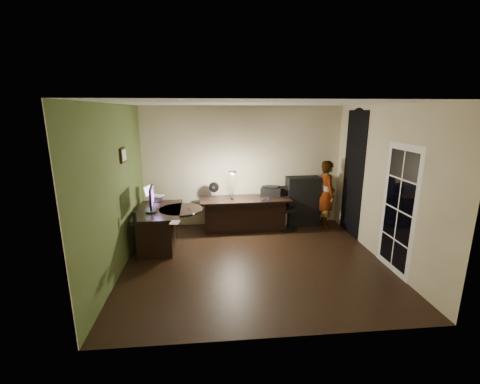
{
  "coord_description": "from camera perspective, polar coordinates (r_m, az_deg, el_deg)",
  "views": [
    {
      "loc": [
        -0.75,
        -5.17,
        2.59
      ],
      "look_at": [
        -0.15,
        1.05,
        1.0
      ],
      "focal_mm": 24.0,
      "sensor_mm": 36.0,
      "label": 1
    }
  ],
  "objects": [
    {
      "name": "headphones",
      "position": [
        6.81,
        4.51,
        -1.33
      ],
      "size": [
        0.18,
        0.09,
        0.08
      ],
      "primitive_type": "cube",
      "rotation": [
        0.0,
        0.0,
        -0.1
      ],
      "color": "navy",
      "rests_on": "desk_right"
    },
    {
      "name": "person",
      "position": [
        7.48,
        15.15,
        -0.38
      ],
      "size": [
        0.37,
        0.55,
        1.53
      ],
      "primitive_type": "imported",
      "rotation": [
        0.0,
        0.0,
        1.56
      ],
      "color": "#D8A88C",
      "rests_on": "floor"
    },
    {
      "name": "desk_lamp",
      "position": [
        6.81,
        -1.45,
        1.52
      ],
      "size": [
        0.2,
        0.34,
        0.73
      ],
      "primitive_type": "cube",
      "rotation": [
        0.0,
        0.0,
        0.07
      ],
      "color": "black",
      "rests_on": "desk_right"
    },
    {
      "name": "wall_front",
      "position": [
        3.48,
        7.37,
        -6.69
      ],
      "size": [
        4.5,
        0.01,
        2.7
      ],
      "primitive_type": "cube",
      "color": "beige",
      "rests_on": "floor"
    },
    {
      "name": "wall_right",
      "position": [
        6.11,
        24.12,
        1.3
      ],
      "size": [
        0.01,
        4.0,
        2.7
      ],
      "primitive_type": "cube",
      "color": "beige",
      "rests_on": "floor"
    },
    {
      "name": "monitor",
      "position": [
        6.08,
        -15.59,
        -1.86
      ],
      "size": [
        0.15,
        0.53,
        0.34
      ],
      "primitive_type": "cube",
      "rotation": [
        0.0,
        0.0,
        0.09
      ],
      "color": "black",
      "rests_on": "desk_left"
    },
    {
      "name": "framed_picture",
      "position": [
        5.86,
        -20.12,
        6.16
      ],
      "size": [
        0.04,
        0.3,
        0.25
      ],
      "primitive_type": "cube",
      "color": "black",
      "rests_on": "wall_left"
    },
    {
      "name": "arched_doorway",
      "position": [
        7.11,
        19.49,
        3.0
      ],
      "size": [
        0.01,
        0.9,
        2.6
      ],
      "primitive_type": "cube",
      "color": "black",
      "rests_on": "floor"
    },
    {
      "name": "speaker",
      "position": [
        5.64,
        -18.23,
        -4.2
      ],
      "size": [
        0.07,
        0.07,
        0.17
      ],
      "primitive_type": "cylinder",
      "rotation": [
        0.0,
        0.0,
        0.07
      ],
      "color": "black",
      "rests_on": "desk_left"
    },
    {
      "name": "phone",
      "position": [
        6.26,
        -14.72,
        -2.94
      ],
      "size": [
        0.08,
        0.13,
        0.01
      ],
      "primitive_type": "cube",
      "rotation": [
        0.0,
        0.0,
        -0.18
      ],
      "color": "black",
      "rests_on": "desk_left"
    },
    {
      "name": "notepad",
      "position": [
        5.45,
        -11.52,
        -5.32
      ],
      "size": [
        0.17,
        0.22,
        0.01
      ],
      "primitive_type": "cube",
      "rotation": [
        0.0,
        0.0,
        -0.15
      ],
      "color": "silver",
      "rests_on": "desk_left"
    },
    {
      "name": "floor",
      "position": [
        5.83,
        2.52,
        -12.15
      ],
      "size": [
        4.5,
        4.0,
        0.01
      ],
      "primitive_type": "cube",
      "color": "black",
      "rests_on": "ground"
    },
    {
      "name": "green_wall_overlay",
      "position": [
        5.52,
        -21.01,
        0.34
      ],
      "size": [
        0.0,
        4.0,
        2.7
      ],
      "primitive_type": "cube",
      "color": "#475A2B",
      "rests_on": "floor"
    },
    {
      "name": "office_chair",
      "position": [
        7.24,
        8.22,
        -2.94
      ],
      "size": [
        0.61,
        0.61,
        0.93
      ],
      "primitive_type": "cube",
      "rotation": [
        0.0,
        0.0,
        -0.18
      ],
      "color": "black",
      "rests_on": "floor"
    },
    {
      "name": "desk_right",
      "position": [
        7.1,
        0.86,
        -3.99
      ],
      "size": [
        1.97,
        0.74,
        0.73
      ],
      "primitive_type": "cube",
      "rotation": [
        0.0,
        0.0,
        0.03
      ],
      "color": "black",
      "rests_on": "floor"
    },
    {
      "name": "laptop_stand",
      "position": [
        6.84,
        -14.7,
        -1.08
      ],
      "size": [
        0.27,
        0.24,
        0.1
      ],
      "primitive_type": "cube",
      "rotation": [
        0.0,
        0.0,
        0.22
      ],
      "color": "silver",
      "rests_on": "desk_left"
    },
    {
      "name": "ceiling",
      "position": [
        5.23,
        2.85,
        15.53
      ],
      "size": [
        4.5,
        4.0,
        0.01
      ],
      "primitive_type": "cube",
      "color": "silver",
      "rests_on": "floor"
    },
    {
      "name": "mouse",
      "position": [
        5.78,
        -8.28,
        -3.91
      ],
      "size": [
        0.05,
        0.08,
        0.03
      ],
      "primitive_type": "ellipsoid",
      "rotation": [
        0.0,
        0.0,
        0.02
      ],
      "color": "silver",
      "rests_on": "desk_left"
    },
    {
      "name": "cabinet",
      "position": [
        7.54,
        11.05,
        -1.57
      ],
      "size": [
        0.76,
        0.39,
        1.13
      ],
      "primitive_type": "cube",
      "rotation": [
        0.0,
        0.0,
        0.02
      ],
      "color": "black",
      "rests_on": "floor"
    },
    {
      "name": "laptop",
      "position": [
        6.8,
        -14.78,
        0.19
      ],
      "size": [
        0.4,
        0.39,
        0.22
      ],
      "primitive_type": "cube",
      "rotation": [
        0.0,
        0.0,
        -0.34
      ],
      "color": "silver",
      "rests_on": "laptop_stand"
    },
    {
      "name": "wall_back",
      "position": [
        7.32,
        0.45,
        4.52
      ],
      "size": [
        4.5,
        0.01,
        2.7
      ],
      "primitive_type": "cube",
      "color": "beige",
      "rests_on": "floor"
    },
    {
      "name": "desk_fan",
      "position": [
        7.08,
        -4.64,
        0.4
      ],
      "size": [
        0.25,
        0.18,
        0.35
      ],
      "primitive_type": "cube",
      "rotation": [
        0.0,
        0.0,
        -0.31
      ],
      "color": "black",
      "rests_on": "desk_right"
    },
    {
      "name": "pen",
      "position": [
        6.13,
        -9.07,
        -2.99
      ],
      "size": [
        0.08,
        0.12,
        0.01
      ],
      "primitive_type": "cube",
      "rotation": [
        0.0,
        0.0,
        0.56
      ],
      "color": "black",
      "rests_on": "desk_left"
    },
    {
      "name": "wall_left",
      "position": [
        5.53,
        -21.16,
        0.34
      ],
      "size": [
        0.01,
        4.0,
        2.7
      ],
      "primitive_type": "cube",
      "color": "beige",
      "rests_on": "floor"
    },
    {
      "name": "printer",
      "position": [
        7.33,
        5.62,
        0.25
      ],
      "size": [
        0.54,
        0.48,
        0.2
      ],
      "primitive_type": "cube",
      "rotation": [
        0.0,
        0.0,
        -0.34
      ],
      "color": "black",
      "rests_on": "desk_right"
    },
    {
      "name": "desk_left",
      "position": [
        6.39,
        -14.03,
        -6.34
      ],
      "size": [
        0.86,
        1.36,
        0.77
      ],
      "primitive_type": "cube",
      "rotation": [
        0.0,
        0.0,
        0.03
      ],
      "color": "black",
      "rests_on": "floor"
    },
    {
      "name": "french_door",
      "position": [
        5.71,
        26.31,
        -2.88
      ],
      "size": [
        0.02,
        0.92,
        2.1
      ],
      "primitive_type": "cube",
      "color": "white",
      "rests_on": "floor"
    }
  ]
}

